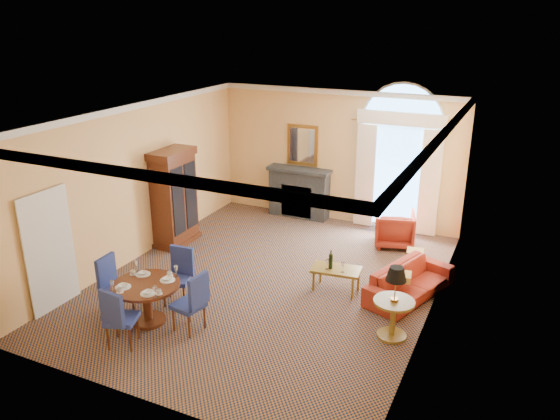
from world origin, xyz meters
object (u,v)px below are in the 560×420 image
at_px(dining_table, 147,293).
at_px(armchair, 395,229).
at_px(side_table, 395,296).
at_px(coffee_table, 336,270).
at_px(sofa, 410,282).
at_px(armoire, 174,199).

xyz_separation_m(dining_table, armchair, (2.91, 4.90, -0.14)).
distance_m(dining_table, side_table, 4.00).
bearing_deg(dining_table, coffee_table, 43.79).
bearing_deg(dining_table, armchair, 59.32).
bearing_deg(sofa, side_table, -158.81).
xyz_separation_m(dining_table, coffee_table, (2.45, 2.35, -0.10)).
distance_m(armoire, dining_table, 3.40).
bearing_deg(sofa, coffee_table, 126.00).
distance_m(armchair, coffee_table, 2.59).
bearing_deg(armchair, armoire, 7.84).
relative_size(sofa, armchair, 2.26).
xyz_separation_m(sofa, armchair, (-0.82, 2.16, 0.11)).
distance_m(sofa, side_table, 1.52).
height_order(armchair, side_table, side_table).
height_order(armoire, armchair, armoire).
relative_size(armchair, side_table, 0.72).
bearing_deg(side_table, dining_table, -161.24).
relative_size(sofa, coffee_table, 2.06).
bearing_deg(armoire, dining_table, -62.72).
xyz_separation_m(armchair, side_table, (0.87, -3.61, 0.34)).
height_order(armoire, dining_table, armoire).
bearing_deg(dining_table, armoire, 117.28).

